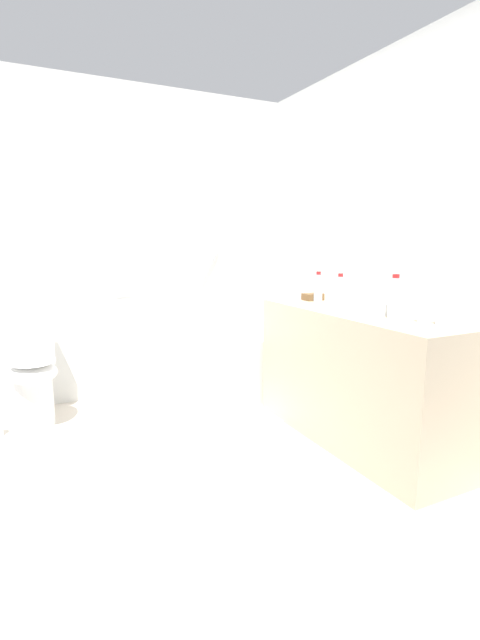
% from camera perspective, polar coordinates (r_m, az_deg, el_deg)
% --- Properties ---
extents(ground_plane, '(4.00, 4.00, 0.00)m').
position_cam_1_polar(ground_plane, '(2.91, -9.38, -16.62)').
color(ground_plane, beige).
extents(wall_back_tiled, '(3.40, 0.10, 2.51)m').
position_cam_1_polar(wall_back_tiled, '(3.89, -15.64, 9.00)').
color(wall_back_tiled, silver).
rests_on(wall_back_tiled, ground_plane).
extents(wall_right_mirror, '(0.10, 2.93, 2.51)m').
position_cam_1_polar(wall_right_mirror, '(3.38, 16.31, 8.87)').
color(wall_right_mirror, silver).
rests_on(wall_right_mirror, ground_plane).
extents(bathtub, '(1.67, 0.74, 1.23)m').
position_cam_1_polar(bathtub, '(3.78, -4.95, -5.65)').
color(bathtub, silver).
rests_on(bathtub, ground_plane).
extents(toilet, '(0.37, 0.55, 0.71)m').
position_cam_1_polar(toilet, '(3.55, -24.60, -6.18)').
color(toilet, white).
rests_on(toilet, ground_plane).
extents(vanity_counter, '(0.57, 1.53, 0.86)m').
position_cam_1_polar(vanity_counter, '(3.06, 14.69, -6.84)').
color(vanity_counter, tan).
rests_on(vanity_counter, ground_plane).
extents(sink_basin, '(0.36, 0.36, 0.07)m').
position_cam_1_polar(sink_basin, '(2.92, 15.54, 1.64)').
color(sink_basin, white).
rests_on(sink_basin, vanity_counter).
extents(sink_faucet, '(0.13, 0.15, 0.07)m').
position_cam_1_polar(sink_faucet, '(3.06, 18.40, 1.79)').
color(sink_faucet, '#A0A0A5').
rests_on(sink_faucet, vanity_counter).
extents(water_bottle_0, '(0.06, 0.06, 0.22)m').
position_cam_1_polar(water_bottle_0, '(3.09, 12.40, 3.51)').
color(water_bottle_0, silver).
rests_on(water_bottle_0, vanity_counter).
extents(water_bottle_1, '(0.07, 0.07, 0.25)m').
position_cam_1_polar(water_bottle_1, '(2.71, 18.78, 2.65)').
color(water_bottle_1, silver).
rests_on(water_bottle_1, vanity_counter).
extents(water_bottle_2, '(0.06, 0.06, 0.22)m').
position_cam_1_polar(water_bottle_2, '(3.27, 9.75, 3.94)').
color(water_bottle_2, silver).
rests_on(water_bottle_2, vanity_counter).
extents(drinking_glass_0, '(0.06, 0.06, 0.10)m').
position_cam_1_polar(drinking_glass_0, '(3.17, 11.93, 2.68)').
color(drinking_glass_0, white).
rests_on(drinking_glass_0, vanity_counter).
extents(drinking_glass_1, '(0.08, 0.08, 0.10)m').
position_cam_1_polar(drinking_glass_1, '(2.65, 22.11, 0.80)').
color(drinking_glass_1, white).
rests_on(drinking_glass_1, vanity_counter).
extents(drinking_glass_2, '(0.06, 0.06, 0.09)m').
position_cam_1_polar(drinking_glass_2, '(2.62, 23.92, 0.48)').
color(drinking_glass_2, white).
rests_on(drinking_glass_2, vanity_counter).
extents(amenity_basket, '(0.14, 0.10, 0.05)m').
position_cam_1_polar(amenity_basket, '(3.41, 9.09, 2.89)').
color(amenity_basket, brown).
rests_on(amenity_basket, vanity_counter).
extents(bath_mat, '(0.60, 0.34, 0.01)m').
position_cam_1_polar(bath_mat, '(3.38, -0.53, -12.47)').
color(bath_mat, white).
rests_on(bath_mat, ground_plane).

